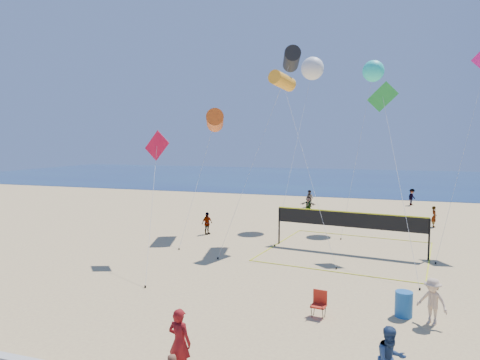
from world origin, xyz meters
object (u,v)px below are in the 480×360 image
(woman, at_px, (180,342))
(trash_barrel, at_px, (404,304))
(volleyball_net, at_px, (349,224))
(camp_chair, at_px, (319,302))

(woman, height_order, trash_barrel, woman)
(woman, distance_m, trash_barrel, 8.52)
(trash_barrel, xyz_separation_m, volleyball_net, (-2.54, 8.80, 1.12))
(trash_barrel, relative_size, volleyball_net, 0.09)
(woman, bearing_deg, trash_barrel, -126.38)
(woman, bearing_deg, volleyball_net, -94.83)
(camp_chair, xyz_separation_m, volleyball_net, (0.36, 9.75, 1.05))
(woman, height_order, volleyball_net, volleyball_net)
(camp_chair, height_order, volleyball_net, volleyball_net)
(trash_barrel, bearing_deg, woman, -134.50)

